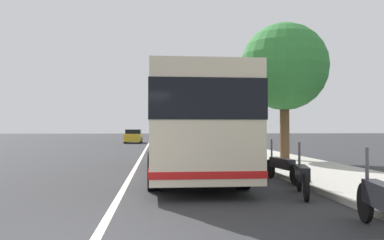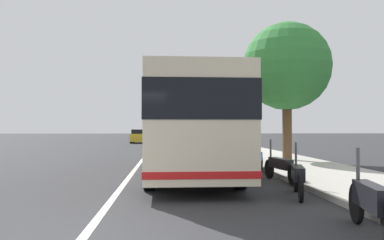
{
  "view_description": "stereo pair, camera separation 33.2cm",
  "coord_description": "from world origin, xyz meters",
  "px_view_note": "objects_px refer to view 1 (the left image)",
  "views": [
    {
      "loc": [
        -5.76,
        -0.89,
        1.61
      ],
      "look_at": [
        8.76,
        -2.15,
        1.9
      ],
      "focal_mm": 37.32,
      "sensor_mm": 36.0,
      "label": 1
    },
    {
      "loc": [
        -5.78,
        -1.22,
        1.61
      ],
      "look_at": [
        8.76,
        -2.15,
        1.9
      ],
      "focal_mm": 37.32,
      "sensor_mm": 36.0,
      "label": 2
    }
  ],
  "objects_px": {
    "motorcycle_by_tree": "(282,166)",
    "car_side_street": "(133,137)",
    "motorcycle_mid_row": "(256,160)",
    "motorcycle_far_end": "(302,177)",
    "car_far_distant": "(172,137)",
    "motorcycle_nearest_curb": "(383,202)",
    "roadside_tree_mid_block": "(284,67)",
    "coach_bus": "(187,122)",
    "car_oncoming": "(170,136)"
  },
  "relations": [
    {
      "from": "car_oncoming",
      "to": "roadside_tree_mid_block",
      "type": "relative_size",
      "value": 0.68
    },
    {
      "from": "motorcycle_nearest_curb",
      "to": "car_oncoming",
      "type": "distance_m",
      "value": 39.27
    },
    {
      "from": "motorcycle_nearest_curb",
      "to": "car_oncoming",
      "type": "bearing_deg",
      "value": 13.77
    },
    {
      "from": "car_oncoming",
      "to": "car_far_distant",
      "type": "bearing_deg",
      "value": -175.6
    },
    {
      "from": "motorcycle_nearest_curb",
      "to": "motorcycle_by_tree",
      "type": "height_order",
      "value": "motorcycle_nearest_curb"
    },
    {
      "from": "motorcycle_by_tree",
      "to": "motorcycle_mid_row",
      "type": "relative_size",
      "value": 1.22
    },
    {
      "from": "motorcycle_mid_row",
      "to": "motorcycle_by_tree",
      "type": "bearing_deg",
      "value": -151.19
    },
    {
      "from": "car_oncoming",
      "to": "roadside_tree_mid_block",
      "type": "height_order",
      "value": "roadside_tree_mid_block"
    },
    {
      "from": "coach_bus",
      "to": "car_side_street",
      "type": "relative_size",
      "value": 2.66
    },
    {
      "from": "motorcycle_by_tree",
      "to": "motorcycle_nearest_curb",
      "type": "bearing_deg",
      "value": 169.17
    },
    {
      "from": "car_oncoming",
      "to": "motorcycle_nearest_curb",
      "type": "bearing_deg",
      "value": -173.14
    },
    {
      "from": "car_side_street",
      "to": "car_oncoming",
      "type": "distance_m",
      "value": 4.44
    },
    {
      "from": "motorcycle_mid_row",
      "to": "motorcycle_nearest_curb",
      "type": "bearing_deg",
      "value": -156.15
    },
    {
      "from": "motorcycle_nearest_curb",
      "to": "car_far_distant",
      "type": "xyz_separation_m",
      "value": [
        33.22,
        1.96,
        0.19
      ]
    },
    {
      "from": "motorcycle_mid_row",
      "to": "car_side_street",
      "type": "distance_m",
      "value": 29.4
    },
    {
      "from": "motorcycle_far_end",
      "to": "car_oncoming",
      "type": "bearing_deg",
      "value": 17.32
    },
    {
      "from": "motorcycle_by_tree",
      "to": "motorcycle_mid_row",
      "type": "xyz_separation_m",
      "value": [
        2.47,
        0.16,
        -0.0
      ]
    },
    {
      "from": "motorcycle_mid_row",
      "to": "roadside_tree_mid_block",
      "type": "height_order",
      "value": "roadside_tree_mid_block"
    },
    {
      "from": "motorcycle_far_end",
      "to": "car_far_distant",
      "type": "height_order",
      "value": "car_far_distant"
    },
    {
      "from": "coach_bus",
      "to": "car_far_distant",
      "type": "xyz_separation_m",
      "value": [
        25.19,
        -0.4,
        -1.12
      ]
    },
    {
      "from": "motorcycle_by_tree",
      "to": "motorcycle_mid_row",
      "type": "distance_m",
      "value": 2.47
    },
    {
      "from": "motorcycle_far_end",
      "to": "car_oncoming",
      "type": "height_order",
      "value": "car_oncoming"
    },
    {
      "from": "roadside_tree_mid_block",
      "to": "car_far_distant",
      "type": "bearing_deg",
      "value": 12.19
    },
    {
      "from": "motorcycle_nearest_curb",
      "to": "car_side_street",
      "type": "distance_m",
      "value": 37.65
    },
    {
      "from": "motorcycle_far_end",
      "to": "car_oncoming",
      "type": "relative_size",
      "value": 0.45
    },
    {
      "from": "motorcycle_mid_row",
      "to": "car_far_distant",
      "type": "bearing_deg",
      "value": 29.94
    },
    {
      "from": "motorcycle_nearest_curb",
      "to": "motorcycle_far_end",
      "type": "distance_m",
      "value": 3.45
    },
    {
      "from": "coach_bus",
      "to": "motorcycle_mid_row",
      "type": "xyz_separation_m",
      "value": [
        0.39,
        -2.53,
        -1.34
      ]
    },
    {
      "from": "coach_bus",
      "to": "motorcycle_far_end",
      "type": "height_order",
      "value": "coach_bus"
    },
    {
      "from": "motorcycle_nearest_curb",
      "to": "car_oncoming",
      "type": "relative_size",
      "value": 0.51
    },
    {
      "from": "motorcycle_nearest_curb",
      "to": "roadside_tree_mid_block",
      "type": "distance_m",
      "value": 13.28
    },
    {
      "from": "car_side_street",
      "to": "car_far_distant",
      "type": "bearing_deg",
      "value": 46.1
    },
    {
      "from": "coach_bus",
      "to": "car_side_street",
      "type": "xyz_separation_m",
      "value": [
        29.14,
        3.59,
        -1.11
      ]
    },
    {
      "from": "car_side_street",
      "to": "motorcycle_far_end",
      "type": "bearing_deg",
      "value": 10.87
    },
    {
      "from": "car_far_distant",
      "to": "car_oncoming",
      "type": "relative_size",
      "value": 0.95
    },
    {
      "from": "coach_bus",
      "to": "motorcycle_mid_row",
      "type": "distance_m",
      "value": 2.89
    },
    {
      "from": "motorcycle_nearest_curb",
      "to": "car_oncoming",
      "type": "xyz_separation_m",
      "value": [
        39.22,
        2.01,
        0.23
      ]
    },
    {
      "from": "motorcycle_by_tree",
      "to": "roadside_tree_mid_block",
      "type": "height_order",
      "value": "roadside_tree_mid_block"
    },
    {
      "from": "coach_bus",
      "to": "car_oncoming",
      "type": "bearing_deg",
      "value": -1.34
    },
    {
      "from": "roadside_tree_mid_block",
      "to": "coach_bus",
      "type": "bearing_deg",
      "value": 131.85
    },
    {
      "from": "car_side_street",
      "to": "motorcycle_mid_row",
      "type": "bearing_deg",
      "value": 12.82
    },
    {
      "from": "coach_bus",
      "to": "motorcycle_nearest_curb",
      "type": "bearing_deg",
      "value": -164.35
    },
    {
      "from": "coach_bus",
      "to": "car_oncoming",
      "type": "xyz_separation_m",
      "value": [
        31.19,
        -0.35,
        -1.09
      ]
    },
    {
      "from": "motorcycle_by_tree",
      "to": "car_far_distant",
      "type": "distance_m",
      "value": 27.37
    },
    {
      "from": "motorcycle_nearest_curb",
      "to": "roadside_tree_mid_block",
      "type": "xyz_separation_m",
      "value": [
        12.42,
        -2.54,
        3.97
      ]
    },
    {
      "from": "motorcycle_mid_row",
      "to": "roadside_tree_mid_block",
      "type": "relative_size",
      "value": 0.29
    },
    {
      "from": "coach_bus",
      "to": "car_side_street",
      "type": "distance_m",
      "value": 29.38
    },
    {
      "from": "car_side_street",
      "to": "roadside_tree_mid_block",
      "type": "distance_m",
      "value": 26.44
    },
    {
      "from": "motorcycle_by_tree",
      "to": "car_side_street",
      "type": "height_order",
      "value": "car_side_street"
    },
    {
      "from": "motorcycle_by_tree",
      "to": "car_side_street",
      "type": "distance_m",
      "value": 31.85
    }
  ]
}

